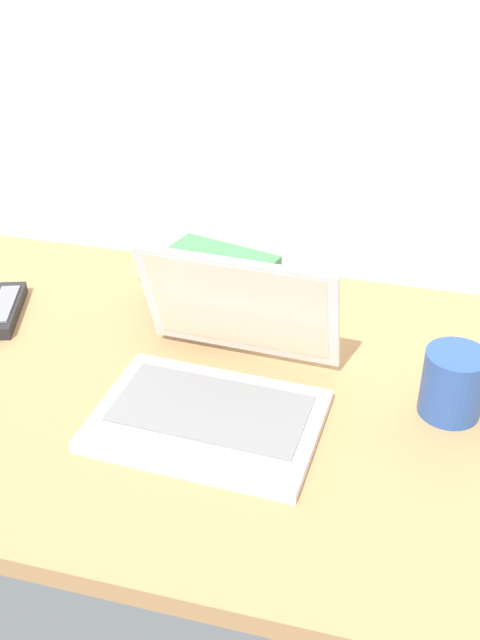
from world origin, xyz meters
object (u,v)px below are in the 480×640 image
at_px(book_stack, 212,284).
at_px(laptop, 219,380).
at_px(coffee_mug, 455,383).
at_px(remote_control_near, 5,309).

bearing_deg(book_stack, laptop, -71.10).
height_order(laptop, coffee_mug, laptop).
bearing_deg(coffee_mug, remote_control_near, 174.50).
xyz_separation_m(laptop, coffee_mug, (0.33, 0.07, 0.01)).
distance_m(laptop, remote_control_near, 0.45).
relative_size(coffee_mug, book_stack, 0.56).
xyz_separation_m(coffee_mug, book_stack, (-0.41, 0.19, -0.00)).
xyz_separation_m(coffee_mug, remote_control_near, (-0.75, 0.07, -0.04)).
distance_m(coffee_mug, book_stack, 0.46).
height_order(coffee_mug, remote_control_near, coffee_mug).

